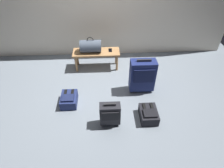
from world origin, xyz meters
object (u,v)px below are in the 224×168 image
(suitcase_small_charcoal, at_px, (110,114))
(backpack_navy, at_px, (69,99))
(bench, at_px, (96,54))
(duffel_bag_slate, at_px, (91,46))
(suitcase_upright_navy, at_px, (142,75))
(cell_phone, at_px, (110,50))
(backpack_dark, at_px, (149,114))

(suitcase_small_charcoal, relative_size, backpack_navy, 1.21)
(suitcase_small_charcoal, bearing_deg, bench, 98.00)
(duffel_bag_slate, height_order, suitcase_upright_navy, duffel_bag_slate)
(cell_phone, relative_size, suitcase_small_charcoal, 0.31)
(suitcase_small_charcoal, height_order, backpack_navy, suitcase_small_charcoal)
(suitcase_upright_navy, bearing_deg, backpack_navy, -167.44)
(duffel_bag_slate, height_order, backpack_navy, duffel_bag_slate)
(duffel_bag_slate, xyz_separation_m, suitcase_upright_navy, (0.97, -0.82, -0.18))
(duffel_bag_slate, relative_size, cell_phone, 3.06)
(suitcase_small_charcoal, height_order, backpack_dark, suitcase_small_charcoal)
(duffel_bag_slate, bearing_deg, bench, 0.00)
(cell_phone, height_order, suitcase_upright_navy, suitcase_upright_navy)
(cell_phone, height_order, backpack_dark, cell_phone)
(backpack_dark, bearing_deg, bench, 119.49)
(bench, distance_m, duffel_bag_slate, 0.22)
(cell_phone, distance_m, backpack_dark, 1.69)
(cell_phone, bearing_deg, suitcase_small_charcoal, -92.66)
(cell_phone, xyz_separation_m, backpack_dark, (0.56, -1.57, -0.32))
(bench, distance_m, cell_phone, 0.31)
(bench, relative_size, suitcase_small_charcoal, 2.17)
(cell_phone, distance_m, suitcase_small_charcoal, 1.66)
(backpack_dark, distance_m, backpack_navy, 1.42)
(cell_phone, xyz_separation_m, backpack_navy, (-0.79, -1.15, -0.32))
(bench, bearing_deg, suitcase_upright_navy, -43.49)
(backpack_dark, bearing_deg, cell_phone, 109.76)
(suitcase_upright_navy, xyz_separation_m, backpack_navy, (-1.35, -0.30, -0.26))
(duffel_bag_slate, height_order, suitcase_small_charcoal, duffel_bag_slate)
(bench, height_order, backpack_dark, bench)
(suitcase_upright_navy, height_order, backpack_navy, suitcase_upright_navy)
(backpack_dark, bearing_deg, backpack_navy, 162.92)
(suitcase_upright_navy, distance_m, backpack_navy, 1.41)
(bench, distance_m, suitcase_small_charcoal, 1.63)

